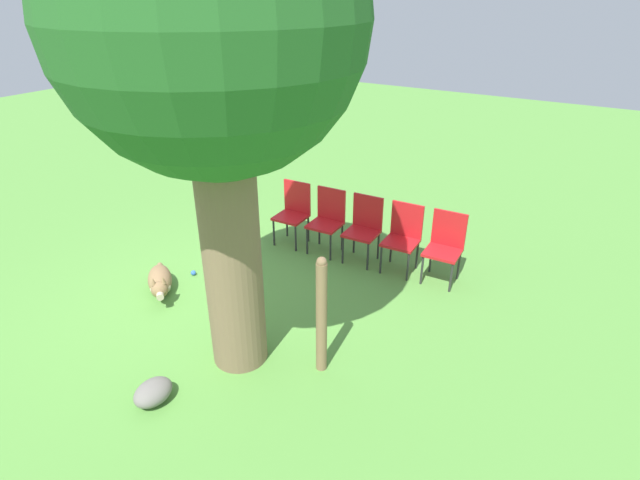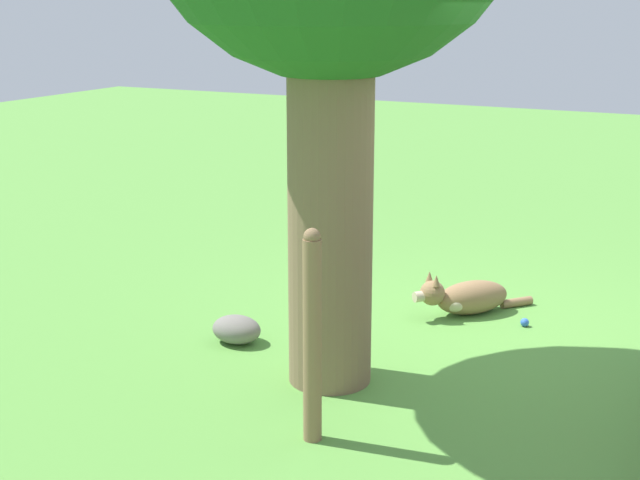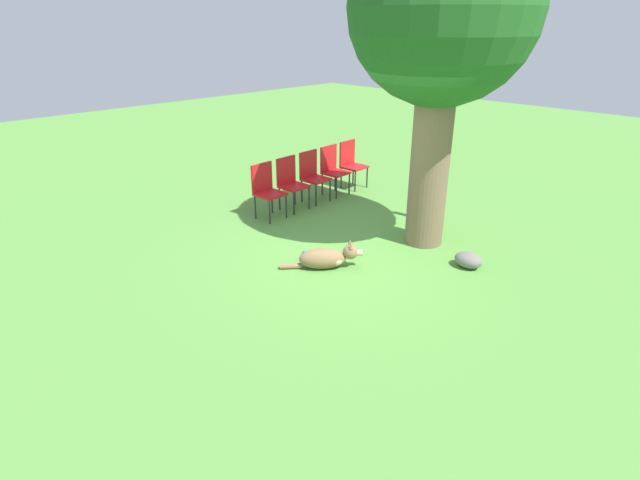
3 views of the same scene
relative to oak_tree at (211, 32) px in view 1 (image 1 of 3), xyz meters
The scene contains 11 objects.
ground_plane 3.29m from the oak_tree, 116.76° to the right, with size 30.00×30.00×0.00m, color #56933D.
oak_tree is the anchor object (origin of this frame).
dog 3.47m from the oak_tree, 104.63° to the right, with size 0.80×0.90×0.39m.
fence_post 2.65m from the oak_tree, 109.21° to the left, with size 0.11×0.11×1.29m.
red_chair_0 3.76m from the oak_tree, 158.09° to the right, with size 0.44×0.46×0.93m.
red_chair_1 3.67m from the oak_tree, behind, with size 0.44×0.46×0.93m.
red_chair_2 3.67m from the oak_tree, behind, with size 0.44×0.46×0.93m.
red_chair_3 3.75m from the oak_tree, 164.74° to the left, with size 0.44×0.46×0.93m.
red_chair_4 3.92m from the oak_tree, 153.99° to the left, with size 0.44×0.46×0.93m.
tennis_ball 3.64m from the oak_tree, 120.59° to the right, with size 0.07×0.07×0.07m.
garden_rock 3.20m from the oak_tree, 17.11° to the right, with size 0.39×0.30×0.21m.
Camera 1 is at (3.49, 3.67, 3.49)m, focal length 28.00 mm.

